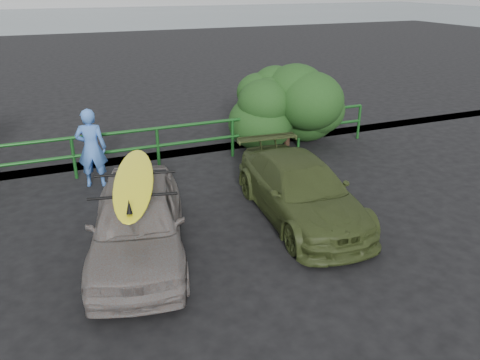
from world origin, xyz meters
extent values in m
plane|color=black|center=(0.00, 0.00, 0.00)|extent=(80.00, 80.00, 0.00)
plane|color=slate|center=(0.00, 60.00, 0.00)|extent=(200.00, 200.00, 0.00)
imported|color=slate|center=(-0.26, 1.05, 0.65)|extent=(2.34, 4.04, 1.29)
imported|color=#35411D|center=(2.95, 1.25, 0.58)|extent=(1.91, 4.09, 1.15)
imported|color=#477AD5|center=(-0.62, 4.38, 0.90)|extent=(0.75, 0.59, 1.81)
ellipsoid|color=#FFF71A|center=(-0.26, 1.05, 1.38)|extent=(1.28, 3.07, 0.09)
camera|label=1|loc=(-1.30, -5.98, 4.34)|focal=35.00mm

